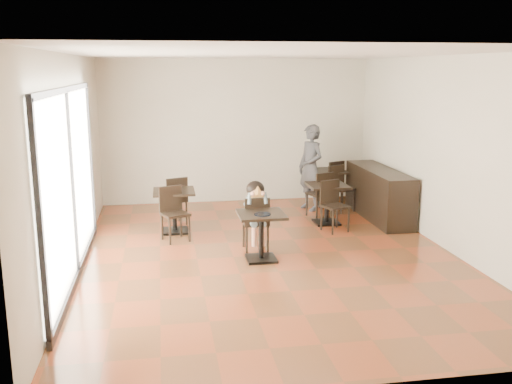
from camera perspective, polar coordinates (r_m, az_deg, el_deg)
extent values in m
cube|color=brown|center=(9.37, 1.30, -6.32)|extent=(6.00, 8.00, 0.01)
cube|color=silver|center=(8.88, 1.40, 13.64)|extent=(6.00, 8.00, 0.01)
cube|color=beige|center=(12.91, -2.00, 6.09)|extent=(6.00, 0.01, 3.20)
cube|color=beige|center=(5.20, 9.66, -3.37)|extent=(6.00, 0.01, 3.20)
cube|color=beige|center=(8.93, -17.94, 2.74)|extent=(0.01, 8.00, 3.20)
cube|color=beige|center=(9.99, 18.54, 3.66)|extent=(0.01, 8.00, 3.20)
cube|color=white|center=(8.47, -18.13, 0.86)|extent=(0.04, 4.50, 2.60)
cylinder|color=black|center=(8.82, 0.64, -2.24)|extent=(0.26, 0.26, 0.02)
imported|color=#3C3C41|center=(12.21, 5.48, 2.44)|extent=(0.68, 0.79, 1.83)
cube|color=black|center=(11.82, 12.18, -0.15)|extent=(0.60, 2.40, 1.00)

